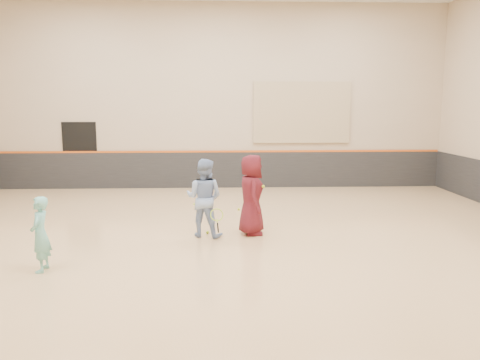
{
  "coord_description": "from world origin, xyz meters",
  "views": [
    {
      "loc": [
        0.13,
        -9.51,
        2.74
      ],
      "look_at": [
        0.53,
        0.4,
        1.15
      ],
      "focal_mm": 35.0,
      "sensor_mm": 36.0,
      "label": 1
    }
  ],
  "objects_px": {
    "instructor": "(204,198)",
    "spare_racket": "(199,202)",
    "girl": "(40,234)",
    "young_man": "(251,195)"
  },
  "relations": [
    {
      "from": "instructor",
      "to": "spare_racket",
      "type": "height_order",
      "value": "instructor"
    },
    {
      "from": "girl",
      "to": "spare_racket",
      "type": "height_order",
      "value": "girl"
    },
    {
      "from": "spare_racket",
      "to": "girl",
      "type": "bearing_deg",
      "value": -114.17
    },
    {
      "from": "spare_racket",
      "to": "instructor",
      "type": "bearing_deg",
      "value": -85.12
    },
    {
      "from": "girl",
      "to": "spare_racket",
      "type": "distance_m",
      "value": 5.79
    },
    {
      "from": "girl",
      "to": "spare_racket",
      "type": "xyz_separation_m",
      "value": [
        2.36,
        5.25,
        -0.56
      ]
    },
    {
      "from": "young_man",
      "to": "spare_racket",
      "type": "distance_m",
      "value": 3.46
    },
    {
      "from": "instructor",
      "to": "young_man",
      "type": "bearing_deg",
      "value": -154.74
    },
    {
      "from": "instructor",
      "to": "young_man",
      "type": "distance_m",
      "value": 1.01
    },
    {
      "from": "young_man",
      "to": "spare_racket",
      "type": "bearing_deg",
      "value": 17.6
    }
  ]
}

